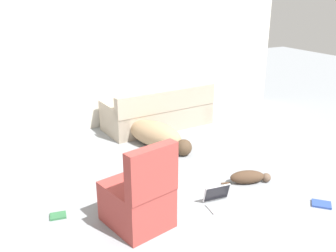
{
  "coord_description": "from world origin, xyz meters",
  "views": [
    {
      "loc": [
        -1.83,
        -1.96,
        2.26
      ],
      "look_at": [
        0.36,
        2.2,
        0.55
      ],
      "focal_mm": 40.0,
      "sensor_mm": 36.0,
      "label": 1
    }
  ],
  "objects_px": {
    "couch": "(159,114)",
    "side_chair": "(139,199)",
    "dog": "(157,135)",
    "book_blue": "(321,204)",
    "cat": "(249,177)",
    "laptop_open": "(219,199)",
    "book_green": "(58,216)"
  },
  "relations": [
    {
      "from": "dog",
      "to": "cat",
      "type": "distance_m",
      "value": 1.65
    },
    {
      "from": "cat",
      "to": "side_chair",
      "type": "distance_m",
      "value": 1.58
    },
    {
      "from": "cat",
      "to": "book_blue",
      "type": "height_order",
      "value": "cat"
    },
    {
      "from": "side_chair",
      "to": "book_blue",
      "type": "bearing_deg",
      "value": 150.3
    },
    {
      "from": "cat",
      "to": "book_green",
      "type": "relative_size",
      "value": 3.29
    },
    {
      "from": "cat",
      "to": "book_blue",
      "type": "relative_size",
      "value": 2.42
    },
    {
      "from": "dog",
      "to": "laptop_open",
      "type": "xyz_separation_m",
      "value": [
        -0.12,
        -1.8,
        -0.12
      ]
    },
    {
      "from": "couch",
      "to": "side_chair",
      "type": "height_order",
      "value": "side_chair"
    },
    {
      "from": "book_green",
      "to": "laptop_open",
      "type": "bearing_deg",
      "value": -19.52
    },
    {
      "from": "book_blue",
      "to": "side_chair",
      "type": "height_order",
      "value": "side_chair"
    },
    {
      "from": "dog",
      "to": "side_chair",
      "type": "relative_size",
      "value": 1.46
    },
    {
      "from": "dog",
      "to": "book_blue",
      "type": "relative_size",
      "value": 5.36
    },
    {
      "from": "cat",
      "to": "book_green",
      "type": "xyz_separation_m",
      "value": [
        -2.27,
        0.35,
        -0.07
      ]
    },
    {
      "from": "couch",
      "to": "side_chair",
      "type": "relative_size",
      "value": 2.04
    },
    {
      "from": "dog",
      "to": "cat",
      "type": "relative_size",
      "value": 2.21
    },
    {
      "from": "couch",
      "to": "dog",
      "type": "distance_m",
      "value": 0.87
    },
    {
      "from": "book_blue",
      "to": "side_chair",
      "type": "relative_size",
      "value": 0.27
    },
    {
      "from": "couch",
      "to": "laptop_open",
      "type": "height_order",
      "value": "couch"
    },
    {
      "from": "side_chair",
      "to": "dog",
      "type": "bearing_deg",
      "value": -133.53
    },
    {
      "from": "couch",
      "to": "laptop_open",
      "type": "relative_size",
      "value": 5.6
    },
    {
      "from": "book_green",
      "to": "side_chair",
      "type": "relative_size",
      "value": 0.2
    },
    {
      "from": "cat",
      "to": "side_chair",
      "type": "bearing_deg",
      "value": -152.85
    },
    {
      "from": "dog",
      "to": "book_blue",
      "type": "xyz_separation_m",
      "value": [
        0.88,
        -2.36,
        -0.17
      ]
    },
    {
      "from": "book_blue",
      "to": "side_chair",
      "type": "xyz_separation_m",
      "value": [
        -1.94,
        0.61,
        0.29
      ]
    },
    {
      "from": "laptop_open",
      "to": "side_chair",
      "type": "height_order",
      "value": "side_chair"
    },
    {
      "from": "laptop_open",
      "to": "side_chair",
      "type": "relative_size",
      "value": 0.36
    },
    {
      "from": "couch",
      "to": "laptop_open",
      "type": "bearing_deg",
      "value": 74.12
    },
    {
      "from": "dog",
      "to": "couch",
      "type": "bearing_deg",
      "value": 129.16
    },
    {
      "from": "dog",
      "to": "laptop_open",
      "type": "relative_size",
      "value": 3.99
    },
    {
      "from": "laptop_open",
      "to": "book_blue",
      "type": "distance_m",
      "value": 1.15
    },
    {
      "from": "side_chair",
      "to": "couch",
      "type": "bearing_deg",
      "value": -132.6
    },
    {
      "from": "couch",
      "to": "dog",
      "type": "xyz_separation_m",
      "value": [
        -0.41,
        -0.77,
        -0.06
      ]
    }
  ]
}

